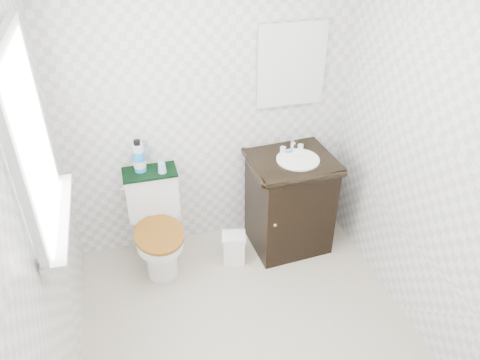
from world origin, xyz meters
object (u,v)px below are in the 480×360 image
mouthwash_bottle (139,157)px  cup (162,168)px  trash_bin (234,248)px  toilet (157,227)px  vanity (290,201)px

mouthwash_bottle → cup: size_ratio=3.15×
trash_bin → cup: size_ratio=3.32×
mouthwash_bottle → cup: 0.18m
toilet → mouthwash_bottle: mouthwash_bottle is taller
vanity → cup: vanity is taller
vanity → mouthwash_bottle: (-1.12, 0.21, 0.46)m
cup → mouthwash_bottle: bearing=156.2°
cup → vanity: bearing=-8.7°
trash_bin → cup: bearing=152.2°
vanity → trash_bin: vanity is taller
toilet → vanity: bearing=-3.6°
vanity → cup: bearing=171.3°
mouthwash_bottle → cup: bearing=-23.8°
trash_bin → mouthwash_bottle: (-0.63, 0.32, 0.75)m
toilet → cup: (0.09, 0.08, 0.48)m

